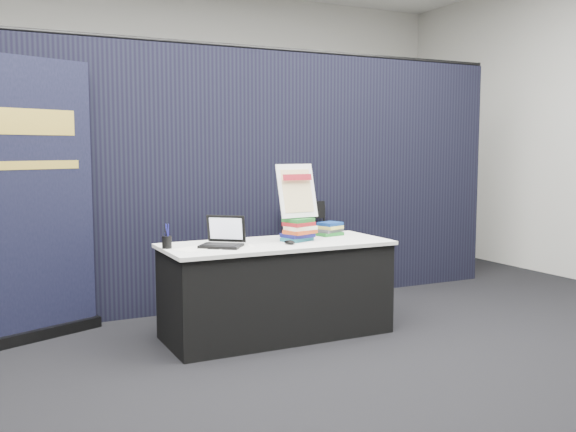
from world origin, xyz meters
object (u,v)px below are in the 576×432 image
(info_sign, at_px, (297,191))
(stacking_chair, at_px, (313,249))
(pullup_banner, at_px, (42,216))
(laptop, at_px, (219,239))
(book_stack_tall, at_px, (299,230))
(display_table, at_px, (277,289))
(book_stack_short, at_px, (329,229))

(info_sign, height_order, stacking_chair, info_sign)
(info_sign, xyz_separation_m, pullup_banner, (-1.85, 0.73, -0.18))
(laptop, height_order, book_stack_tall, laptop)
(pullup_banner, height_order, stacking_chair, pullup_banner)
(book_stack_tall, distance_m, pullup_banner, 2.00)
(laptop, xyz_separation_m, stacking_chair, (1.22, 0.76, -0.26))
(stacking_chair, bearing_deg, display_table, -134.47)
(laptop, height_order, pullup_banner, pullup_banner)
(laptop, relative_size, stacking_chair, 0.41)
(book_stack_short, height_order, pullup_banner, pullup_banner)
(display_table, relative_size, book_stack_short, 7.78)
(book_stack_tall, bearing_deg, book_stack_short, 25.03)
(display_table, distance_m, pullup_banner, 1.91)
(display_table, bearing_deg, stacking_chair, 45.19)
(pullup_banner, bearing_deg, stacking_chair, -22.85)
(pullup_banner, bearing_deg, book_stack_tall, -45.11)
(info_sign, distance_m, pullup_banner, 2.00)
(book_stack_tall, height_order, info_sign, info_sign)
(display_table, height_order, stacking_chair, stacking_chair)
(pullup_banner, xyz_separation_m, stacking_chair, (2.40, -0.01, -0.42))
(laptop, bearing_deg, display_table, 39.58)
(laptop, height_order, info_sign, info_sign)
(laptop, height_order, book_stack_short, laptop)
(display_table, xyz_separation_m, info_sign, (0.19, 0.02, 0.77))
(laptop, height_order, stacking_chair, laptop)
(book_stack_tall, bearing_deg, info_sign, 90.00)
(laptop, xyz_separation_m, info_sign, (0.67, 0.03, 0.34))
(pullup_banner, bearing_deg, info_sign, -44.29)
(stacking_chair, bearing_deg, pullup_banner, -179.80)
(display_table, height_order, info_sign, info_sign)
(info_sign, relative_size, pullup_banner, 0.20)
(book_stack_tall, xyz_separation_m, stacking_chair, (0.55, 0.76, -0.30))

